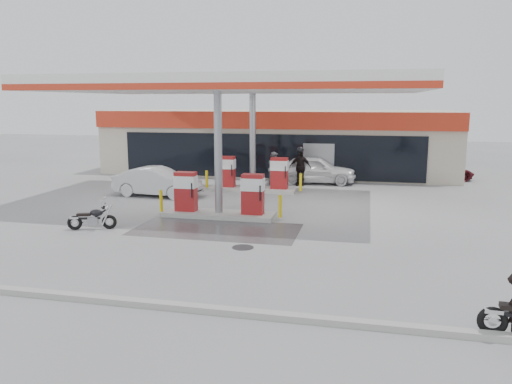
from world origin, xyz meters
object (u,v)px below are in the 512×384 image
parked_motorcycle (93,219)px  hatchback_silver (157,182)px  biker_walking (300,167)px  pump_island_near (219,199)px  attendant (274,168)px  parked_car_right (440,171)px  pump_island_far (253,177)px  sedan_white (315,170)px  parked_car_left (196,164)px

parked_motorcycle → hatchback_silver: bearing=73.1°
hatchback_silver → biker_walking: size_ratio=2.14×
pump_island_near → hatchback_silver: bearing=139.6°
attendant → parked_car_right: bearing=-70.6°
pump_island_far → sedan_white: 4.30m
hatchback_silver → biker_walking: biker_walking is taller
hatchback_silver → biker_walking: 7.89m
pump_island_near → hatchback_silver: (-4.23, 3.60, 0.00)m
hatchback_silver → parked_car_left: size_ratio=1.05×
parked_motorcycle → biker_walking: (6.04, 11.18, 0.61)m
attendant → pump_island_near: bearing=171.9°
pump_island_far → parked_motorcycle: (-3.87, -8.98, -0.31)m
hatchback_silver → parked_car_left: (-0.85, 8.13, -0.11)m
attendant → hatchback_silver: size_ratio=0.43×
attendant → parked_car_left: attendant is taller
parked_motorcycle → hatchback_silver: size_ratio=0.39×
pump_island_far → parked_car_right: size_ratio=1.35×
biker_walking → pump_island_far: bearing=-134.9°
sedan_white → hatchback_silver: (-7.11, -5.60, -0.07)m
sedan_white → parked_car_right: size_ratio=1.21×
pump_island_near → biker_walking: size_ratio=2.54×
sedan_white → attendant: bearing=112.1°
pump_island_near → parked_car_left: 12.79m
parked_car_left → parked_car_right: bearing=-89.6°
parked_motorcycle → parked_car_left: size_ratio=0.41×
pump_island_near → pump_island_far: (0.00, 6.00, 0.00)m
parked_car_left → parked_car_right: (15.09, 0.27, -0.07)m
parked_car_right → parked_car_left: bearing=74.4°
attendant → parked_car_right: 10.04m
parked_car_right → pump_island_far: bearing=104.3°
hatchback_silver → parked_car_right: size_ratio=1.14×
parked_motorcycle → sedan_white: (6.75, 12.18, 0.38)m
parked_motorcycle → parked_car_left: parked_car_left is taller
parked_motorcycle → parked_car_right: parked_car_right is taller
parked_motorcycle → sedan_white: sedan_white is taller
pump_island_near → pump_island_far: 6.00m
sedan_white → parked_car_right: bearing=-71.9°
sedan_white → biker_walking: (-0.71, -1.00, 0.23)m
sedan_white → attendant: attendant is taller
parked_car_right → parked_motorcycle: bearing=120.6°
pump_island_far → attendant: bearing=71.6°
hatchback_silver → biker_walking: (6.40, 4.60, 0.30)m
pump_island_near → attendant: size_ratio=2.79×
pump_island_far → attendant: size_ratio=2.79×
sedan_white → biker_walking: bearing=141.4°
pump_island_near → parked_motorcycle: size_ratio=3.05×
pump_island_far → biker_walking: biker_walking is taller
pump_island_near → parked_car_right: bearing=50.2°
pump_island_far → hatchback_silver: bearing=-150.5°
attendant → pump_island_far: bearing=158.5°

